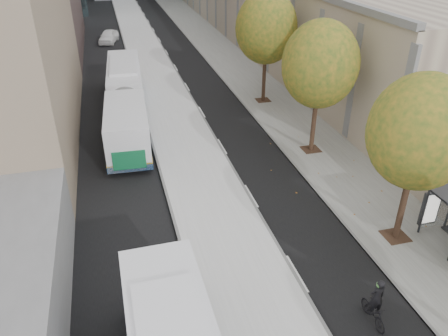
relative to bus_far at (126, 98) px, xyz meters
name	(u,v)px	position (x,y,z in m)	size (l,w,h in m)	color
bus_platform	(163,92)	(3.25, 4.83, -1.49)	(4.25, 150.00, 0.15)	silver
sidewalk	(253,84)	(11.25, 4.83, -1.53)	(4.75, 150.00, 0.08)	gray
tree_c	(420,133)	(10.72, -17.17, 3.68)	(4.20, 4.20, 7.28)	black
tree_d	(320,65)	(10.72, -8.17, 3.90)	(4.40, 4.40, 7.60)	black
tree_e	(266,28)	(10.72, 0.83, 4.12)	(4.60, 4.60, 7.92)	black
bus_far	(126,98)	(0.00, 0.00, 0.00)	(3.40, 17.32, 2.87)	white
cyclist	(375,307)	(7.09, -21.14, -0.84)	(0.57, 1.54, 1.97)	black
distant_car	(109,36)	(-0.46, 24.02, -0.84)	(1.72, 4.28, 1.46)	white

